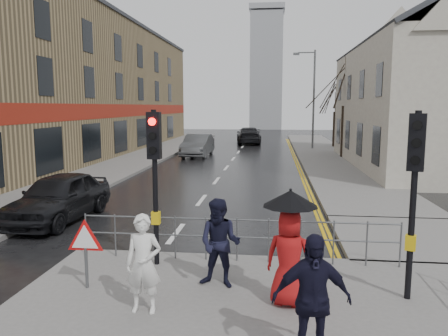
% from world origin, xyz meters
% --- Properties ---
extents(ground, '(120.00, 120.00, 0.00)m').
position_xyz_m(ground, '(0.00, 0.00, 0.00)').
color(ground, black).
rests_on(ground, ground).
extents(left_pavement, '(4.00, 44.00, 0.14)m').
position_xyz_m(left_pavement, '(-6.50, 23.00, 0.07)').
color(left_pavement, '#605E5B').
rests_on(left_pavement, ground).
extents(right_pavement, '(4.00, 40.00, 0.14)m').
position_xyz_m(right_pavement, '(6.50, 25.00, 0.07)').
color(right_pavement, '#605E5B').
rests_on(right_pavement, ground).
extents(pavement_bridge_right, '(4.00, 4.20, 0.14)m').
position_xyz_m(pavement_bridge_right, '(6.50, 3.00, 0.07)').
color(pavement_bridge_right, '#605E5B').
rests_on(pavement_bridge_right, ground).
extents(building_left_terrace, '(8.00, 42.00, 10.00)m').
position_xyz_m(building_left_terrace, '(-12.00, 22.00, 5.00)').
color(building_left_terrace, '#8D7751').
rests_on(building_left_terrace, ground).
extents(building_right_cream, '(9.00, 16.40, 10.10)m').
position_xyz_m(building_right_cream, '(12.00, 18.00, 4.78)').
color(building_right_cream, beige).
rests_on(building_right_cream, ground).
extents(church_tower, '(5.00, 5.00, 18.00)m').
position_xyz_m(church_tower, '(1.50, 62.00, 9.00)').
color(church_tower, '#919399').
rests_on(church_tower, ground).
extents(traffic_signal_near_left, '(0.28, 0.27, 3.40)m').
position_xyz_m(traffic_signal_near_left, '(0.20, 0.20, 2.46)').
color(traffic_signal_near_left, black).
rests_on(traffic_signal_near_left, near_pavement).
extents(traffic_signal_near_right, '(0.34, 0.33, 3.40)m').
position_xyz_m(traffic_signal_near_right, '(5.20, -1.00, 2.46)').
color(traffic_signal_near_right, black).
rests_on(traffic_signal_near_right, near_pavement).
extents(guard_railing_front, '(7.14, 0.04, 1.00)m').
position_xyz_m(guard_railing_front, '(1.95, 0.60, 0.86)').
color(guard_railing_front, '#595B5E').
rests_on(guard_railing_front, near_pavement).
extents(warning_sign, '(0.80, 0.07, 1.35)m').
position_xyz_m(warning_sign, '(-0.80, -1.21, 1.04)').
color(warning_sign, '#595B5E').
rests_on(warning_sign, near_pavement).
extents(street_lamp, '(1.83, 0.25, 8.00)m').
position_xyz_m(street_lamp, '(5.82, 28.00, 4.71)').
color(street_lamp, '#595B5E').
rests_on(street_lamp, right_pavement).
extents(tree_near, '(2.40, 2.40, 6.58)m').
position_xyz_m(tree_near, '(7.50, 22.00, 5.14)').
color(tree_near, '#2C2218').
rests_on(tree_near, right_pavement).
extents(tree_far, '(2.40, 2.40, 5.64)m').
position_xyz_m(tree_far, '(8.00, 30.00, 4.42)').
color(tree_far, '#2C2218').
rests_on(tree_far, right_pavement).
extents(pedestrian_a, '(0.62, 0.41, 1.69)m').
position_xyz_m(pedestrian_a, '(0.59, -2.03, 0.98)').
color(pedestrian_a, white).
rests_on(pedestrian_a, near_pavement).
extents(pedestrian_b, '(0.95, 0.81, 1.73)m').
position_xyz_m(pedestrian_b, '(1.74, -0.84, 1.00)').
color(pedestrian_b, black).
rests_on(pedestrian_b, near_pavement).
extents(pedestrian_with_umbrella, '(0.96, 0.96, 2.05)m').
position_xyz_m(pedestrian_with_umbrella, '(3.03, -1.49, 1.26)').
color(pedestrian_with_umbrella, '#A71314').
rests_on(pedestrian_with_umbrella, near_pavement).
extents(pedestrian_d, '(1.11, 0.57, 1.82)m').
position_xyz_m(pedestrian_d, '(3.27, -3.27, 1.05)').
color(pedestrian_d, black).
rests_on(pedestrian_d, near_pavement).
extents(car_parked, '(2.06, 4.57, 1.52)m').
position_xyz_m(car_parked, '(-4.00, 4.00, 0.76)').
color(car_parked, black).
rests_on(car_parked, ground).
extents(car_mid, '(1.83, 4.91, 1.60)m').
position_xyz_m(car_mid, '(-2.70, 22.18, 0.80)').
color(car_mid, '#3F4143').
rests_on(car_mid, ground).
extents(car_far, '(2.74, 5.72, 1.61)m').
position_xyz_m(car_far, '(0.37, 33.37, 0.80)').
color(car_far, black).
rests_on(car_far, ground).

